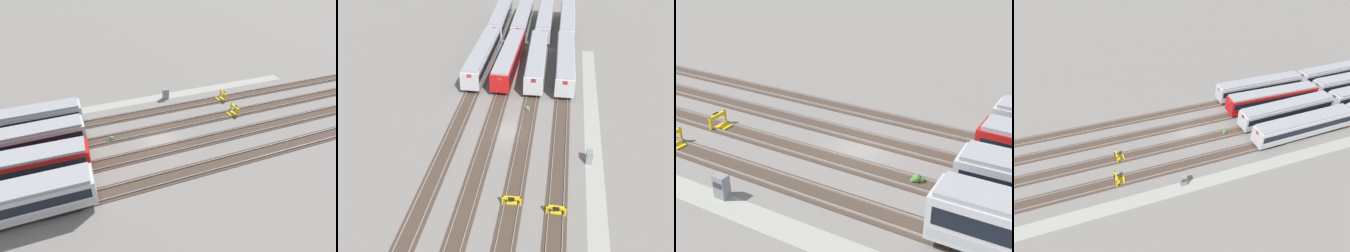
{
  "view_description": "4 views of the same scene",
  "coord_description": "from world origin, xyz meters",
  "views": [
    {
      "loc": [
        8.05,
        25.28,
        20.36
      ],
      "look_at": [
        -1.23,
        0.0,
        1.8
      ],
      "focal_mm": 28.0,
      "sensor_mm": 36.0,
      "label": 1
    },
    {
      "loc": [
        -40.19,
        -5.79,
        28.91
      ],
      "look_at": [
        -1.23,
        0.0,
        1.8
      ],
      "focal_mm": 42.0,
      "sensor_mm": 36.0,
      "label": 2
    },
    {
      "loc": [
        15.29,
        -28.13,
        17.19
      ],
      "look_at": [
        -1.23,
        0.0,
        1.8
      ],
      "focal_mm": 50.0,
      "sensor_mm": 36.0,
      "label": 3
    },
    {
      "loc": [
        -12.25,
        -32.01,
        28.6
      ],
      "look_at": [
        -1.23,
        0.0,
        1.8
      ],
      "focal_mm": 28.0,
      "sensor_mm": 36.0,
      "label": 4
    }
  ],
  "objects": [
    {
      "name": "electrical_cabinet",
      "position": [
        -4.51,
        -10.05,
        0.8
      ],
      "size": [
        0.9,
        0.73,
        1.6
      ],
      "color": "gray",
      "rests_on": "ground"
    },
    {
      "name": "subway_car_front_row_centre",
      "position": [
        17.57,
        -2.18,
        2.04
      ],
      "size": [
        18.07,
        3.28,
        3.7
      ],
      "color": "#B7BABF",
      "rests_on": "ground"
    },
    {
      "name": "subway_car_back_row_rightmost",
      "position": [
        17.57,
        2.23,
        2.04
      ],
      "size": [
        18.06,
        3.27,
        3.7
      ],
      "color": "#B71414",
      "rests_on": "ground"
    },
    {
      "name": "rail_track_far_inner",
      "position": [
        0.0,
        6.68,
        0.04
      ],
      "size": [
        90.0,
        2.23,
        0.21
      ],
      "color": "#47382D",
      "rests_on": "ground"
    },
    {
      "name": "bumper_stop_nearest_track",
      "position": [
        -12.86,
        -6.68,
        0.51
      ],
      "size": [
        1.37,
        2.01,
        1.22
      ],
      "color": "gold",
      "rests_on": "ground"
    },
    {
      "name": "subway_car_front_row_leftmost",
      "position": [
        17.57,
        -6.68,
        2.04
      ],
      "size": [
        18.05,
        3.14,
        3.7
      ],
      "color": "#B7BABF",
      "rests_on": "ground"
    },
    {
      "name": "weed_clump",
      "position": [
        5.75,
        -1.96,
        0.24
      ],
      "size": [
        0.92,
        0.7,
        0.64
      ],
      "color": "#4C7F3D",
      "rests_on": "ground"
    },
    {
      "name": "bumper_stop_near_inner_track",
      "position": [
        -12.21,
        -2.21,
        0.51
      ],
      "size": [
        1.38,
        2.01,
        1.22
      ],
      "color": "gold",
      "rests_on": "ground"
    },
    {
      "name": "subway_car_back_row_leftmost",
      "position": [
        17.57,
        6.67,
        2.04
      ],
      "size": [
        18.04,
        3.11,
        3.7
      ],
      "color": "#B7BABF",
      "rests_on": "ground"
    },
    {
      "name": "rail_track_middle",
      "position": [
        0.0,
        2.23,
        0.04
      ],
      "size": [
        90.0,
        2.24,
        0.21
      ],
      "color": "#47382D",
      "rests_on": "ground"
    },
    {
      "name": "service_walkway",
      "position": [
        0.0,
        -10.68,
        0.0
      ],
      "size": [
        54.0,
        2.0,
        0.01
      ],
      "primitive_type": "cube",
      "color": "#9E9E93",
      "rests_on": "ground"
    },
    {
      "name": "rail_track_nearest",
      "position": [
        0.0,
        -6.68,
        0.04
      ],
      "size": [
        90.0,
        2.23,
        0.21
      ],
      "color": "#47382D",
      "rests_on": "ground"
    },
    {
      "name": "rail_track_near_inner",
      "position": [
        0.0,
        -2.23,
        0.04
      ],
      "size": [
        90.0,
        2.24,
        0.21
      ],
      "color": "#47382D",
      "rests_on": "ground"
    },
    {
      "name": "subway_car_front_row_left_inner",
      "position": [
        36.59,
        6.68,
        2.04
      ],
      "size": [
        18.06,
        3.26,
        3.7
      ],
      "color": "#B7BABF",
      "rests_on": "ground"
    },
    {
      "name": "ground_plane",
      "position": [
        0.0,
        0.0,
        0.0
      ],
      "size": [
        400.0,
        400.0,
        0.0
      ],
      "primitive_type": "plane",
      "color": "gray"
    }
  ]
}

